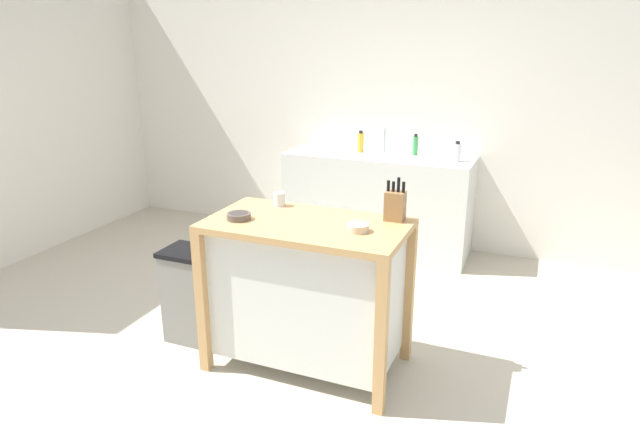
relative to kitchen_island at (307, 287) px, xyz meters
The scene contains 14 objects.
ground_plane 0.56m from the kitchen_island, 150.70° to the right, with size 6.85×6.85×0.00m, color #BCB29E.
wall_back 2.52m from the kitchen_island, 94.58° to the left, with size 5.85×0.10×2.60m, color silver.
wall_left 3.32m from the kitchen_island, 164.91° to the left, with size 0.10×3.09×2.60m, color silver.
kitchen_island is the anchor object (origin of this frame).
knife_block 0.71m from the kitchen_island, 25.98° to the left, with size 0.11×0.09×0.25m.
bowl_ceramic_small 0.54m from the kitchen_island, ahead, with size 0.12×0.12×0.04m.
bowl_stoneware_deep 0.58m from the kitchen_island, 163.91° to the right, with size 0.14×0.14×0.04m.
drinking_cup 0.58m from the kitchen_island, 141.66° to the left, with size 0.07×0.07×0.09m.
trash_bin 0.84m from the kitchen_island, behind, with size 0.36×0.28×0.63m.
sink_counter 2.05m from the kitchen_island, 95.03° to the left, with size 1.68×0.60×0.91m.
sink_faucet 2.24m from the kitchen_island, 94.70° to the left, with size 0.02×0.02×0.22m.
bottle_spray_cleaner 2.20m from the kitchen_island, 86.82° to the left, with size 0.05×0.05×0.19m.
bottle_hand_soap 2.12m from the kitchen_island, 75.71° to the left, with size 0.06×0.06×0.18m.
bottle_dish_soap 2.17m from the kitchen_island, 100.20° to the left, with size 0.06×0.06×0.20m.
Camera 1 is at (1.42, -2.66, 1.94)m, focal length 31.52 mm.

